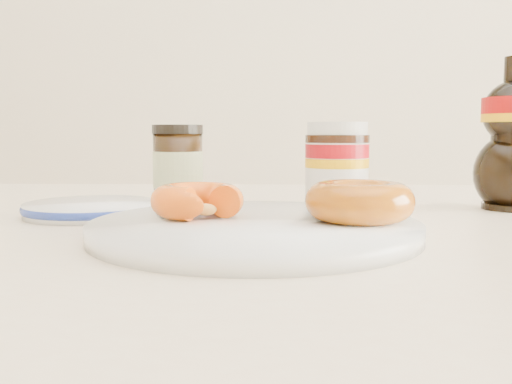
{
  "coord_description": "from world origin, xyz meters",
  "views": [
    {
      "loc": [
        -0.07,
        -0.46,
        0.84
      ],
      "look_at": [
        -0.08,
        0.09,
        0.79
      ],
      "focal_mm": 40.0,
      "sensor_mm": 36.0,
      "label": 1
    }
  ],
  "objects_px": {
    "donut_bitten": "(197,200)",
    "nutella_jar": "(337,164)",
    "blue_rim_saucer": "(92,208)",
    "dining_table": "(339,307)",
    "plate": "(255,228)",
    "dark_jar": "(178,166)",
    "donut_whole": "(359,201)"
  },
  "relations": [
    {
      "from": "dark_jar",
      "to": "plate",
      "type": "bearing_deg",
      "value": -64.71
    },
    {
      "from": "donut_bitten",
      "to": "dark_jar",
      "type": "xyz_separation_m",
      "value": [
        -0.05,
        0.19,
        0.02
      ]
    },
    {
      "from": "donut_bitten",
      "to": "blue_rim_saucer",
      "type": "distance_m",
      "value": 0.17
    },
    {
      "from": "plate",
      "to": "blue_rim_saucer",
      "type": "bearing_deg",
      "value": 145.77
    },
    {
      "from": "plate",
      "to": "dark_jar",
      "type": "bearing_deg",
      "value": 115.29
    },
    {
      "from": "donut_bitten",
      "to": "donut_whole",
      "type": "xyz_separation_m",
      "value": [
        0.15,
        -0.02,
        0.0
      ]
    },
    {
      "from": "blue_rim_saucer",
      "to": "plate",
      "type": "bearing_deg",
      "value": -34.23
    },
    {
      "from": "dining_table",
      "to": "donut_bitten",
      "type": "xyz_separation_m",
      "value": [
        -0.14,
        -0.04,
        0.11
      ]
    },
    {
      "from": "donut_bitten",
      "to": "dark_jar",
      "type": "height_order",
      "value": "dark_jar"
    },
    {
      "from": "donut_whole",
      "to": "blue_rim_saucer",
      "type": "height_order",
      "value": "donut_whole"
    },
    {
      "from": "dining_table",
      "to": "donut_bitten",
      "type": "height_order",
      "value": "donut_bitten"
    },
    {
      "from": "donut_whole",
      "to": "dining_table",
      "type": "bearing_deg",
      "value": 99.13
    },
    {
      "from": "dining_table",
      "to": "donut_whole",
      "type": "xyz_separation_m",
      "value": [
        0.01,
        -0.06,
        0.12
      ]
    },
    {
      "from": "blue_rim_saucer",
      "to": "nutella_jar",
      "type": "bearing_deg",
      "value": 7.76
    },
    {
      "from": "nutella_jar",
      "to": "donut_bitten",
      "type": "bearing_deg",
      "value": -136.01
    },
    {
      "from": "donut_whole",
      "to": "dark_jar",
      "type": "height_order",
      "value": "dark_jar"
    },
    {
      "from": "dining_table",
      "to": "dark_jar",
      "type": "height_order",
      "value": "dark_jar"
    },
    {
      "from": "donut_whole",
      "to": "dark_jar",
      "type": "relative_size",
      "value": 0.95
    },
    {
      "from": "donut_whole",
      "to": "nutella_jar",
      "type": "height_order",
      "value": "nutella_jar"
    },
    {
      "from": "plate",
      "to": "blue_rim_saucer",
      "type": "xyz_separation_m",
      "value": [
        -0.19,
        0.13,
        0.0
      ]
    },
    {
      "from": "dining_table",
      "to": "donut_bitten",
      "type": "bearing_deg",
      "value": -163.74
    },
    {
      "from": "donut_whole",
      "to": "nutella_jar",
      "type": "distance_m",
      "value": 0.16
    },
    {
      "from": "dark_jar",
      "to": "blue_rim_saucer",
      "type": "relative_size",
      "value": 0.68
    },
    {
      "from": "donut_bitten",
      "to": "blue_rim_saucer",
      "type": "relative_size",
      "value": 0.58
    },
    {
      "from": "dining_table",
      "to": "plate",
      "type": "height_order",
      "value": "plate"
    },
    {
      "from": "dining_table",
      "to": "plate",
      "type": "xyz_separation_m",
      "value": [
        -0.08,
        -0.06,
        0.09
      ]
    },
    {
      "from": "dining_table",
      "to": "nutella_jar",
      "type": "relative_size",
      "value": 13.4
    },
    {
      "from": "dark_jar",
      "to": "blue_rim_saucer",
      "type": "height_order",
      "value": "dark_jar"
    },
    {
      "from": "donut_bitten",
      "to": "nutella_jar",
      "type": "relative_size",
      "value": 0.83
    },
    {
      "from": "dining_table",
      "to": "nutella_jar",
      "type": "xyz_separation_m",
      "value": [
        0.01,
        0.1,
        0.14
      ]
    },
    {
      "from": "plate",
      "to": "donut_whole",
      "type": "bearing_deg",
      "value": 2.71
    },
    {
      "from": "nutella_jar",
      "to": "blue_rim_saucer",
      "type": "relative_size",
      "value": 0.7
    }
  ]
}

